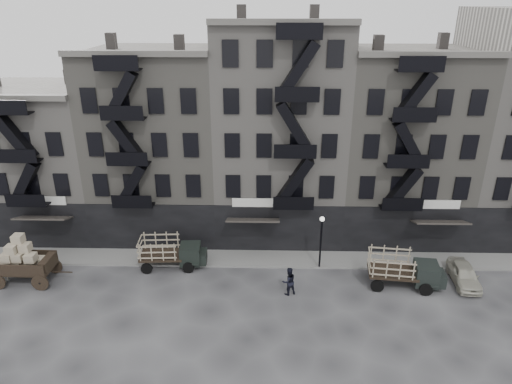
{
  "coord_description": "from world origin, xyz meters",
  "views": [
    {
      "loc": [
        -1.03,
        -26.65,
        18.6
      ],
      "look_at": [
        -1.76,
        4.0,
        5.56
      ],
      "focal_mm": 32.0,
      "sensor_mm": 36.0,
      "label": 1
    }
  ],
  "objects_px": {
    "stake_truck_west": "(171,250)",
    "stake_truck_east": "(404,267)",
    "wagon": "(21,256)",
    "car_east": "(464,274)",
    "pedestrian_mid": "(289,281)"
  },
  "relations": [
    {
      "from": "stake_truck_east",
      "to": "pedestrian_mid",
      "type": "xyz_separation_m",
      "value": [
        -8.0,
        -1.19,
        -0.46
      ]
    },
    {
      "from": "pedestrian_mid",
      "to": "stake_truck_west",
      "type": "bearing_deg",
      "value": -43.89
    },
    {
      "from": "stake_truck_east",
      "to": "pedestrian_mid",
      "type": "bearing_deg",
      "value": -164.96
    },
    {
      "from": "wagon",
      "to": "stake_truck_west",
      "type": "height_order",
      "value": "wagon"
    },
    {
      "from": "stake_truck_east",
      "to": "pedestrian_mid",
      "type": "height_order",
      "value": "stake_truck_east"
    },
    {
      "from": "car_east",
      "to": "stake_truck_east",
      "type": "bearing_deg",
      "value": -169.79
    },
    {
      "from": "stake_truck_west",
      "to": "stake_truck_east",
      "type": "distance_m",
      "value": 16.75
    },
    {
      "from": "stake_truck_east",
      "to": "wagon",
      "type": "bearing_deg",
      "value": -173.23
    },
    {
      "from": "stake_truck_east",
      "to": "car_east",
      "type": "height_order",
      "value": "stake_truck_east"
    },
    {
      "from": "stake_truck_east",
      "to": "car_east",
      "type": "distance_m",
      "value": 4.53
    },
    {
      "from": "wagon",
      "to": "stake_truck_east",
      "type": "height_order",
      "value": "wagon"
    },
    {
      "from": "wagon",
      "to": "car_east",
      "type": "distance_m",
      "value": 31.15
    },
    {
      "from": "wagon",
      "to": "car_east",
      "type": "height_order",
      "value": "wagon"
    },
    {
      "from": "stake_truck_west",
      "to": "pedestrian_mid",
      "type": "bearing_deg",
      "value": -24.01
    },
    {
      "from": "pedestrian_mid",
      "to": "stake_truck_east",
      "type": "bearing_deg",
      "value": 165.38
    }
  ]
}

